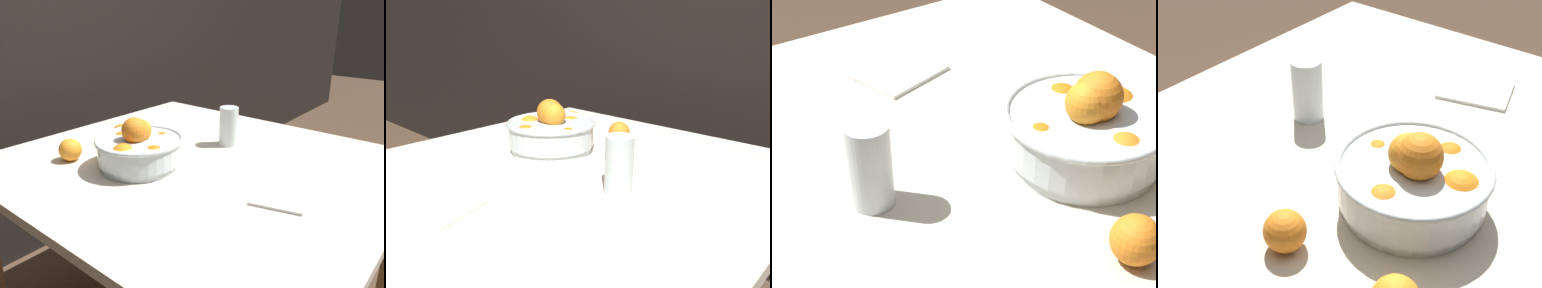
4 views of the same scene
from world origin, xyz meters
The scene contains 6 objects.
dining_table centered at (0.00, 0.00, 0.65)m, with size 1.08×1.19×0.72m.
fruit_bowl centered at (-0.15, 0.11, 0.78)m, with size 0.27×0.27×0.16m.
juice_glass centered at (0.19, 0.01, 0.79)m, with size 0.07×0.07×0.14m.
orange_loose_near_bowl centered at (-0.26, 0.32, 0.76)m, with size 0.07×0.07×0.07m, color orange.
orange_loose_front centered at (-0.04, 0.32, 0.76)m, with size 0.07×0.07×0.07m, color orange.
napkin centered at (-0.05, -0.32, 0.72)m, with size 0.16×0.13×0.01m, color white.
Camera 2 is at (0.67, -0.65, 1.10)m, focal length 35.00 mm.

